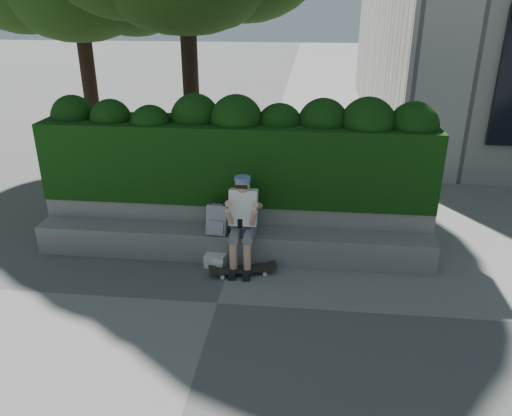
# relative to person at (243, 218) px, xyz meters

# --- Properties ---
(ground) EXTENTS (80.00, 80.00, 0.00)m
(ground) POSITION_rel_person_xyz_m (-0.20, -1.07, -0.75)
(ground) COLOR slate
(ground) RESTS_ON ground
(bench_ledge) EXTENTS (6.00, 0.45, 0.45)m
(bench_ledge) POSITION_rel_person_xyz_m (-0.20, 0.18, -0.53)
(bench_ledge) COLOR gray
(bench_ledge) RESTS_ON ground
(planter_wall) EXTENTS (6.00, 0.50, 0.75)m
(planter_wall) POSITION_rel_person_xyz_m (-0.20, 0.66, -0.38)
(planter_wall) COLOR gray
(planter_wall) RESTS_ON ground
(hedge) EXTENTS (6.00, 1.00, 1.20)m
(hedge) POSITION_rel_person_xyz_m (-0.20, 0.88, 0.60)
(hedge) COLOR black
(hedge) RESTS_ON planter_wall
(person) EXTENTS (0.40, 0.76, 1.38)m
(person) POSITION_rel_person_xyz_m (0.00, 0.00, 0.00)
(person) COLOR slate
(person) RESTS_ON ground
(skateboard) EXTENTS (0.90, 0.43, 0.09)m
(skateboard) POSITION_rel_person_xyz_m (0.03, -0.30, -0.68)
(skateboard) COLOR black
(skateboard) RESTS_ON ground
(backpack_plaid) EXTENTS (0.32, 0.20, 0.45)m
(backpack_plaid) POSITION_rel_person_xyz_m (-0.39, 0.08, -0.08)
(backpack_plaid) COLOR #B0B0B5
(backpack_plaid) RESTS_ON bench_ledge
(backpack_ground) EXTENTS (0.33, 0.26, 0.19)m
(backpack_ground) POSITION_rel_person_xyz_m (-0.40, -0.11, -0.66)
(backpack_ground) COLOR silver
(backpack_ground) RESTS_ON ground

